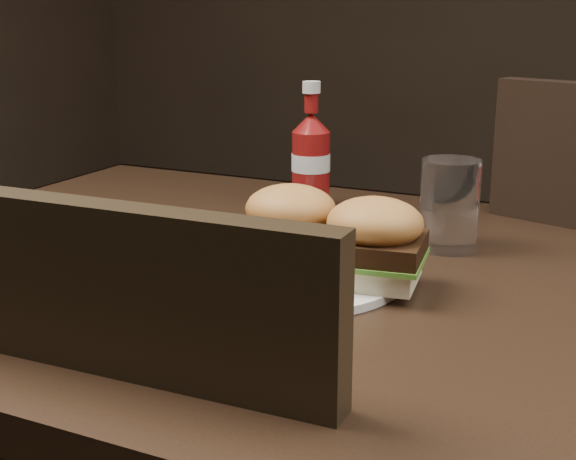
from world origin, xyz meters
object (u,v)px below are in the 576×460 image
at_px(plate, 284,271).
at_px(ketchup_bottle, 311,170).
at_px(dining_table, 335,290).
at_px(tumbler, 449,205).

relative_size(plate, ketchup_bottle, 2.50).
distance_m(dining_table, plate, 0.06).
bearing_deg(ketchup_bottle, dining_table, -60.32).
bearing_deg(dining_table, plate, -147.20).
height_order(plate, ketchup_bottle, ketchup_bottle).
relative_size(plate, tumbler, 2.43).
xyz_separation_m(ketchup_bottle, tumbler, (0.23, -0.10, -0.01)).
height_order(ketchup_bottle, tumbler, ketchup_bottle).
distance_m(ketchup_bottle, tumbler, 0.25).
distance_m(dining_table, ketchup_bottle, 0.30).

